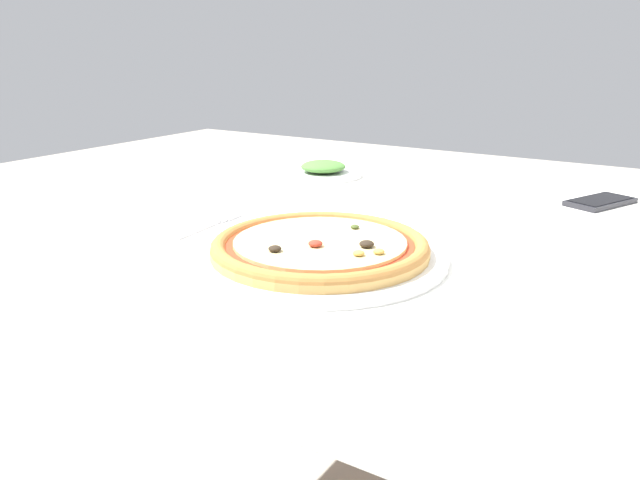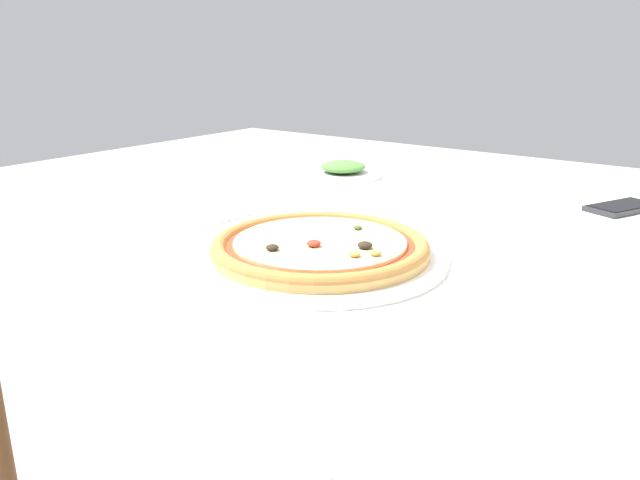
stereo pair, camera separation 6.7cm
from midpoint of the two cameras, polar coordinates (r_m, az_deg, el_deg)
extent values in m
cube|color=brown|center=(1.05, 8.27, -0.62)|extent=(1.39, 1.07, 0.04)
cube|color=white|center=(1.05, 8.32, 0.48)|extent=(1.49, 1.17, 0.01)
cylinder|color=brown|center=(1.87, -4.16, -4.16)|extent=(0.06, 0.06, 0.69)
cylinder|color=white|center=(0.91, -2.12, -1.53)|extent=(0.37, 0.37, 0.01)
cylinder|color=tan|center=(0.90, -2.13, -0.87)|extent=(0.32, 0.32, 0.01)
torus|color=#B27538|center=(0.90, -2.13, -0.51)|extent=(0.32, 0.32, 0.02)
cylinder|color=#BC381E|center=(0.90, -2.13, -0.42)|extent=(0.27, 0.27, 0.00)
cylinder|color=beige|center=(0.90, -2.14, -0.18)|extent=(0.25, 0.25, 0.00)
ellipsoid|color=#A83323|center=(0.87, -2.63, -0.34)|extent=(0.02, 0.02, 0.01)
ellipsoid|color=#2D2319|center=(0.85, -6.40, -0.81)|extent=(0.02, 0.02, 0.01)
ellipsoid|color=#425123|center=(0.95, 1.20, 1.19)|extent=(0.01, 0.01, 0.01)
ellipsoid|color=#2D2319|center=(0.87, 2.08, -0.38)|extent=(0.02, 0.02, 0.01)
ellipsoid|color=#BC9342|center=(0.84, 3.13, -1.08)|extent=(0.02, 0.02, 0.01)
ellipsoid|color=#BC9342|center=(0.83, 1.25, -1.24)|extent=(0.02, 0.02, 0.01)
cube|color=silver|center=(1.07, -12.94, 0.91)|extent=(0.02, 0.11, 0.00)
cube|color=silver|center=(1.12, -10.93, 1.73)|extent=(0.03, 0.02, 0.00)
cube|color=silver|center=(1.15, -10.51, 2.16)|extent=(0.01, 0.05, 0.00)
cube|color=silver|center=(1.14, -10.19, 2.11)|extent=(0.01, 0.05, 0.00)
cube|color=silver|center=(1.14, -9.87, 2.07)|extent=(0.01, 0.05, 0.00)
cube|color=silver|center=(1.13, -9.54, 2.02)|extent=(0.01, 0.05, 0.00)
cube|color=#232328|center=(1.32, 22.94, 3.22)|extent=(0.12, 0.16, 0.01)
cube|color=black|center=(1.32, 22.97, 3.45)|extent=(0.11, 0.14, 0.00)
cylinder|color=white|center=(1.48, -1.00, 6.03)|extent=(0.18, 0.18, 0.01)
ellipsoid|color=#4C8438|center=(1.48, -1.01, 6.74)|extent=(0.11, 0.11, 0.03)
camera|label=1|loc=(0.03, -92.14, -0.68)|focal=35.00mm
camera|label=2|loc=(0.03, 87.86, 0.68)|focal=35.00mm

